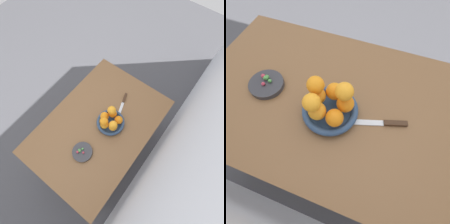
% 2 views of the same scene
% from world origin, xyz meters
% --- Properties ---
extents(ground_plane, '(6.00, 6.00, 0.00)m').
position_xyz_m(ground_plane, '(0.00, 0.00, 0.00)').
color(ground_plane, '#4C4C51').
extents(dining_table, '(1.10, 0.76, 0.74)m').
position_xyz_m(dining_table, '(0.00, 0.00, 0.65)').
color(dining_table, brown).
rests_on(dining_table, ground_plane).
extents(fruit_bowl, '(0.22, 0.22, 0.04)m').
position_xyz_m(fruit_bowl, '(-0.07, 0.07, 0.76)').
color(fruit_bowl, navy).
rests_on(fruit_bowl, dining_table).
extents(candy_dish, '(0.15, 0.15, 0.02)m').
position_xyz_m(candy_dish, '(0.23, 0.04, 0.75)').
color(candy_dish, '#333338').
rests_on(candy_dish, dining_table).
extents(orange_0, '(0.07, 0.07, 0.07)m').
position_xyz_m(orange_0, '(-0.04, 0.11, 0.81)').
color(orange_0, orange).
rests_on(orange_0, fruit_bowl).
extents(orange_1, '(0.06, 0.06, 0.06)m').
position_xyz_m(orange_1, '(-0.11, 0.11, 0.81)').
color(orange_1, orange).
rests_on(orange_1, fruit_bowl).
extents(orange_2, '(0.07, 0.07, 0.07)m').
position_xyz_m(orange_2, '(-0.13, 0.05, 0.81)').
color(orange_2, orange).
rests_on(orange_2, fruit_bowl).
extents(orange_3, '(0.07, 0.07, 0.07)m').
position_xyz_m(orange_3, '(-0.07, 0.01, 0.81)').
color(orange_3, orange).
rests_on(orange_3, fruit_bowl).
extents(orange_4, '(0.06, 0.06, 0.06)m').
position_xyz_m(orange_4, '(-0.02, 0.05, 0.81)').
color(orange_4, orange).
rests_on(orange_4, fruit_bowl).
extents(orange_5, '(0.06, 0.06, 0.06)m').
position_xyz_m(orange_5, '(-0.02, 0.05, 0.88)').
color(orange_5, orange).
rests_on(orange_5, orange_4).
extents(orange_6, '(0.06, 0.06, 0.06)m').
position_xyz_m(orange_6, '(-0.12, 0.04, 0.88)').
color(orange_6, orange).
rests_on(orange_6, orange_2).
extents(orange_7, '(0.06, 0.06, 0.06)m').
position_xyz_m(orange_7, '(-0.03, 0.12, 0.88)').
color(orange_7, orange).
rests_on(orange_7, orange_0).
extents(candy_ball_0, '(0.02, 0.02, 0.02)m').
position_xyz_m(candy_ball_0, '(0.22, 0.03, 0.77)').
color(candy_ball_0, '#4C9947').
rests_on(candy_ball_0, candy_dish).
extents(candy_ball_1, '(0.02, 0.02, 0.02)m').
position_xyz_m(candy_ball_1, '(0.24, 0.02, 0.77)').
color(candy_ball_1, '#4C9947').
rests_on(candy_ball_1, candy_dish).
extents(candy_ball_2, '(0.02, 0.02, 0.02)m').
position_xyz_m(candy_ball_2, '(0.24, 0.02, 0.77)').
color(candy_ball_2, '#4C9947').
rests_on(candy_ball_2, candy_dish).
extents(candy_ball_3, '(0.02, 0.02, 0.02)m').
position_xyz_m(candy_ball_3, '(0.26, 0.02, 0.77)').
color(candy_ball_3, '#C6384C').
rests_on(candy_ball_3, candy_dish).
extents(candy_ball_4, '(0.02, 0.02, 0.02)m').
position_xyz_m(candy_ball_4, '(0.23, 0.05, 0.77)').
color(candy_ball_4, '#C6384C').
rests_on(candy_ball_4, candy_dish).
extents(candy_ball_5, '(0.02, 0.02, 0.02)m').
position_xyz_m(candy_ball_5, '(0.24, 0.02, 0.77)').
color(candy_ball_5, '#4C9947').
rests_on(candy_ball_5, candy_dish).
extents(knife, '(0.25, 0.10, 0.01)m').
position_xyz_m(knife, '(-0.26, 0.04, 0.75)').
color(knife, '#3F2819').
rests_on(knife, dining_table).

